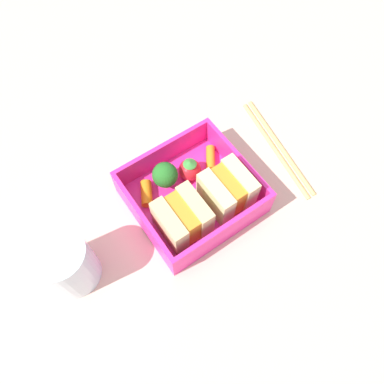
% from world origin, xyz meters
% --- Properties ---
extents(ground_plane, '(1.20, 1.20, 0.02)m').
position_xyz_m(ground_plane, '(0.00, 0.00, -0.01)').
color(ground_plane, beige).
extents(bento_tray, '(0.16, 0.15, 0.01)m').
position_xyz_m(bento_tray, '(0.00, 0.00, 0.01)').
color(bento_tray, '#F32A93').
rests_on(bento_tray, ground_plane).
extents(bento_rim, '(0.16, 0.15, 0.04)m').
position_xyz_m(bento_rim, '(0.00, 0.00, 0.03)').
color(bento_rim, '#F32A93').
rests_on(bento_rim, bento_tray).
extents(sandwich_left, '(0.06, 0.06, 0.06)m').
position_xyz_m(sandwich_left, '(-0.04, 0.03, 0.04)').
color(sandwich_left, beige).
rests_on(sandwich_left, bento_tray).
extents(sandwich_center_left, '(0.06, 0.06, 0.06)m').
position_xyz_m(sandwich_center_left, '(0.04, 0.03, 0.04)').
color(sandwich_center_left, '#D8BE82').
rests_on(sandwich_center_left, bento_tray).
extents(carrot_stick_left, '(0.03, 0.04, 0.01)m').
position_xyz_m(carrot_stick_left, '(-0.06, -0.03, 0.02)').
color(carrot_stick_left, orange).
rests_on(carrot_stick_left, bento_tray).
extents(strawberry_far_left, '(0.03, 0.03, 0.04)m').
position_xyz_m(strawberry_far_left, '(-0.02, -0.03, 0.03)').
color(strawberry_far_left, red).
rests_on(strawberry_far_left, bento_tray).
extents(broccoli_floret, '(0.04, 0.04, 0.05)m').
position_xyz_m(broccoli_floret, '(0.02, -0.04, 0.04)').
color(broccoli_floret, '#96C061').
rests_on(broccoli_floret, bento_tray).
extents(carrot_stick_far_left, '(0.03, 0.04, 0.02)m').
position_xyz_m(carrot_stick_far_left, '(0.05, -0.04, 0.02)').
color(carrot_stick_far_left, orange).
rests_on(carrot_stick_far_left, bento_tray).
extents(chopstick_pair, '(0.05, 0.19, 0.01)m').
position_xyz_m(chopstick_pair, '(-0.16, 0.00, 0.00)').
color(chopstick_pair, tan).
rests_on(chopstick_pair, ground_plane).
extents(drinking_glass, '(0.07, 0.07, 0.08)m').
position_xyz_m(drinking_glass, '(0.18, -0.00, 0.04)').
color(drinking_glass, silver).
rests_on(drinking_glass, ground_plane).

